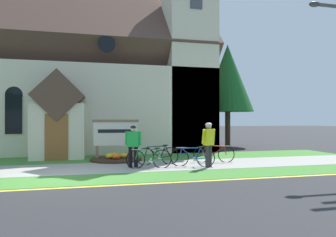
% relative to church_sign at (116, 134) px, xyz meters
% --- Properties ---
extents(ground, '(140.00, 140.00, 0.00)m').
position_rel_church_sign_xyz_m(ground, '(-2.14, -0.02, -1.20)').
color(ground, '#2B2B2D').
extents(sidewalk_slab, '(32.00, 2.75, 0.01)m').
position_rel_church_sign_xyz_m(sidewalk_slab, '(-0.34, -2.26, -1.19)').
color(sidewalk_slab, '#99968E').
rests_on(sidewalk_slab, ground).
extents(grass_verge, '(32.00, 1.77, 0.01)m').
position_rel_church_sign_xyz_m(grass_verge, '(-0.34, -4.52, -1.20)').
color(grass_verge, '#427F33').
rests_on(grass_verge, ground).
extents(church_lawn, '(24.00, 2.83, 0.01)m').
position_rel_church_sign_xyz_m(church_lawn, '(-0.34, 0.53, -1.20)').
color(church_lawn, '#427F33').
rests_on(church_lawn, ground).
extents(curb_paint_stripe, '(28.00, 0.16, 0.01)m').
position_rel_church_sign_xyz_m(curb_paint_stripe, '(-0.34, -5.55, -1.20)').
color(curb_paint_stripe, yellow).
rests_on(curb_paint_stripe, ground).
extents(church_building, '(13.09, 11.33, 12.60)m').
position_rel_church_sign_xyz_m(church_building, '(0.02, 6.39, 3.30)').
color(church_building, beige).
rests_on(church_building, ground).
extents(church_sign, '(2.11, 0.26, 1.84)m').
position_rel_church_sign_xyz_m(church_sign, '(0.00, 0.00, 0.00)').
color(church_sign, '#7F6047').
rests_on(church_sign, ground).
extents(flower_bed, '(2.29, 2.29, 0.34)m').
position_rel_church_sign_xyz_m(flower_bed, '(0.00, -0.29, -1.12)').
color(flower_bed, '#382319').
rests_on(flower_bed, ground).
extents(bicycle_yellow, '(1.71, 0.27, 0.80)m').
position_rel_church_sign_xyz_m(bicycle_yellow, '(1.05, -2.82, -0.83)').
color(bicycle_yellow, black).
rests_on(bicycle_yellow, ground).
extents(bicycle_orange, '(1.72, 0.48, 0.82)m').
position_rel_church_sign_xyz_m(bicycle_orange, '(4.05, -1.88, -0.83)').
color(bicycle_orange, black).
rests_on(bicycle_orange, ground).
extents(bicycle_black, '(1.74, 0.11, 0.83)m').
position_rel_church_sign_xyz_m(bicycle_black, '(1.57, -1.97, -0.82)').
color(bicycle_black, black).
rests_on(bicycle_black, ground).
extents(bicycle_red, '(1.63, 0.70, 0.81)m').
position_rel_church_sign_xyz_m(bicycle_red, '(2.80, -2.77, -0.82)').
color(bicycle_red, black).
rests_on(bicycle_red, ground).
extents(cyclist_in_red_jersey, '(0.59, 0.39, 1.62)m').
position_rel_church_sign_xyz_m(cyclist_in_red_jersey, '(0.50, -2.48, -0.26)').
color(cyclist_in_red_jersey, black).
rests_on(cyclist_in_red_jersey, ground).
extents(cyclist_in_yellow_jersey, '(0.61, 0.47, 1.72)m').
position_rel_church_sign_xyz_m(cyclist_in_yellow_jersey, '(3.34, -3.10, -0.18)').
color(cyclist_in_yellow_jersey, '#2D2D33').
rests_on(cyclist_in_yellow_jersey, ground).
extents(roadside_conifer, '(3.55, 3.55, 7.07)m').
position_rel_church_sign_xyz_m(roadside_conifer, '(8.07, 5.44, 3.52)').
color(roadside_conifer, '#3D2D1E').
rests_on(roadside_conifer, ground).
extents(distant_hill, '(83.62, 55.07, 24.66)m').
position_rel_church_sign_xyz_m(distant_hill, '(-8.33, 70.91, -1.20)').
color(distant_hill, '#847A5B').
rests_on(distant_hill, ground).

